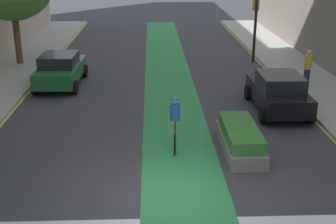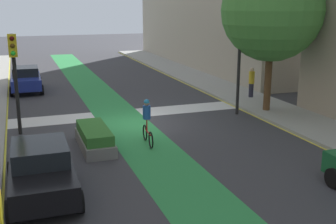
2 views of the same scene
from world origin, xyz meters
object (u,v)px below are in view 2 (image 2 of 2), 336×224
(car_black_right_far, at_px, (41,170))
(pedestrian_sidewalk_left_a, at_px, (251,82))
(traffic_signal_near_right, at_px, (14,65))
(median_planter, at_px, (95,138))
(cyclist_in_lane, at_px, (147,121))
(traffic_signal_near_left, at_px, (240,55))
(car_blue_right_near, at_px, (26,79))
(street_tree_near, at_px, (272,11))

(car_black_right_far, height_order, pedestrian_sidewalk_left_a, pedestrian_sidewalk_left_a)
(traffic_signal_near_right, bearing_deg, median_planter, 134.62)
(cyclist_in_lane, relative_size, pedestrian_sidewalk_left_a, 1.05)
(cyclist_in_lane, bearing_deg, median_planter, -5.70)
(traffic_signal_near_left, relative_size, car_black_right_far, 1.05)
(traffic_signal_near_right, relative_size, cyclist_in_lane, 2.36)
(car_blue_right_near, relative_size, street_tree_near, 0.55)
(car_blue_right_near, bearing_deg, traffic_signal_near_right, 86.79)
(traffic_signal_near_right, height_order, pedestrian_sidewalk_left_a, traffic_signal_near_right)
(car_black_right_far, bearing_deg, traffic_signal_near_right, -85.23)
(traffic_signal_near_right, distance_m, street_tree_near, 12.51)
(traffic_signal_near_right, xyz_separation_m, pedestrian_sidewalk_left_a, (-13.16, -2.83, -2.00))
(traffic_signal_near_left, distance_m, car_blue_right_near, 14.46)
(car_blue_right_near, xyz_separation_m, pedestrian_sidewalk_left_a, (-12.60, 7.11, 0.26))
(street_tree_near, bearing_deg, pedestrian_sidewalk_left_a, -105.39)
(car_blue_right_near, bearing_deg, traffic_signal_near_left, 135.33)
(cyclist_in_lane, height_order, pedestrian_sidewalk_left_a, pedestrian_sidewalk_left_a)
(cyclist_in_lane, bearing_deg, traffic_signal_near_right, -31.70)
(car_black_right_far, bearing_deg, pedestrian_sidewalk_left_a, -143.26)
(traffic_signal_near_left, height_order, street_tree_near, street_tree_near)
(pedestrian_sidewalk_left_a, bearing_deg, street_tree_near, 74.61)
(traffic_signal_near_left, relative_size, pedestrian_sidewalk_left_a, 2.50)
(traffic_signal_near_right, height_order, car_black_right_far, traffic_signal_near_right)
(pedestrian_sidewalk_left_a, bearing_deg, traffic_signal_near_left, 50.07)
(car_blue_right_near, height_order, median_planter, car_blue_right_near)
(traffic_signal_near_left, height_order, car_black_right_far, traffic_signal_near_left)
(pedestrian_sidewalk_left_a, bearing_deg, cyclist_in_lane, 35.42)
(traffic_signal_near_left, xyz_separation_m, cyclist_in_lane, (5.79, 2.94, -2.13))
(traffic_signal_near_right, xyz_separation_m, traffic_signal_near_left, (-10.71, 0.10, 0.04))
(pedestrian_sidewalk_left_a, height_order, median_planter, pedestrian_sidewalk_left_a)
(cyclist_in_lane, xyz_separation_m, median_planter, (2.13, -0.21, -0.57))
(traffic_signal_near_right, height_order, traffic_signal_near_left, traffic_signal_near_left)
(car_black_right_far, bearing_deg, car_blue_right_near, -90.03)
(traffic_signal_near_right, bearing_deg, pedestrian_sidewalk_left_a, -167.87)
(car_blue_right_near, height_order, cyclist_in_lane, cyclist_in_lane)
(car_black_right_far, relative_size, pedestrian_sidewalk_left_a, 2.38)
(car_blue_right_near, distance_m, pedestrian_sidewalk_left_a, 14.47)
(traffic_signal_near_right, relative_size, car_blue_right_near, 1.03)
(pedestrian_sidewalk_left_a, bearing_deg, traffic_signal_near_right, 12.13)
(traffic_signal_near_right, xyz_separation_m, car_blue_right_near, (-0.56, -9.94, -2.26))
(median_planter, bearing_deg, traffic_signal_near_left, -161.02)
(traffic_signal_near_left, distance_m, cyclist_in_lane, 6.84)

